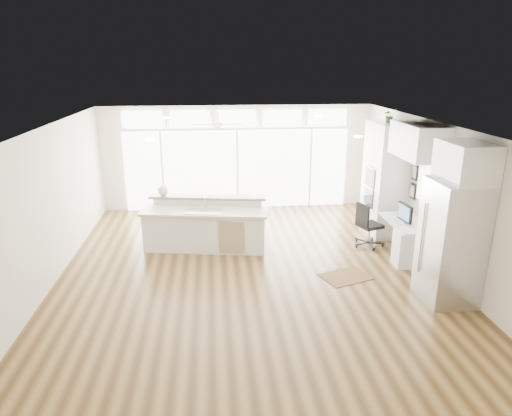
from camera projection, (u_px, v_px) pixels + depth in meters
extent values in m
cube|color=#452F15|center=(250.00, 271.00, 8.58)|extent=(7.00, 8.00, 0.02)
cube|color=white|center=(250.00, 126.00, 7.75)|extent=(7.00, 8.00, 0.02)
cube|color=beige|center=(237.00, 158.00, 11.95)|extent=(7.00, 0.04, 2.70)
cube|color=beige|center=(285.00, 323.00, 4.37)|extent=(7.00, 0.04, 2.70)
cube|color=beige|center=(48.00, 208.00, 7.84)|extent=(0.04, 8.00, 2.70)
cube|color=beige|center=(437.00, 197.00, 8.49)|extent=(0.04, 8.00, 2.70)
cube|color=white|center=(237.00, 169.00, 11.99)|extent=(5.80, 0.06, 2.08)
cube|color=white|center=(237.00, 118.00, 11.58)|extent=(5.90, 0.06, 0.40)
cube|color=white|center=(429.00, 182.00, 8.71)|extent=(0.04, 0.85, 0.85)
cube|color=white|center=(218.00, 120.00, 10.43)|extent=(1.16, 1.16, 0.32)
cube|color=white|center=(249.00, 126.00, 7.95)|extent=(3.40, 3.00, 0.02)
cube|color=white|center=(384.00, 179.00, 10.19)|extent=(0.64, 1.20, 2.50)
cube|color=white|center=(406.00, 240.00, 9.03)|extent=(0.72, 1.30, 0.76)
cube|color=white|center=(419.00, 141.00, 8.44)|extent=(0.64, 1.30, 0.64)
cube|color=silver|center=(451.00, 242.00, 7.28)|extent=(0.76, 0.90, 2.00)
cube|color=white|center=(466.00, 162.00, 6.89)|extent=(0.64, 0.90, 0.60)
cube|color=black|center=(414.00, 182.00, 9.34)|extent=(0.06, 0.22, 0.80)
cube|color=white|center=(205.00, 225.00, 9.43)|extent=(2.71, 1.38, 1.03)
cube|color=#3D2413|center=(346.00, 277.00, 8.32)|extent=(1.01, 0.86, 0.01)
cube|color=black|center=(370.00, 225.00, 9.59)|extent=(0.61, 0.59, 0.95)
sphere|color=white|center=(163.00, 190.00, 9.68)|extent=(0.28, 0.28, 0.23)
cube|color=black|center=(405.00, 213.00, 8.85)|extent=(0.14, 0.47, 0.39)
cube|color=silver|center=(396.00, 222.00, 8.89)|extent=(0.15, 0.33, 0.02)
imported|color=#265223|center=(390.00, 117.00, 9.78)|extent=(0.28, 0.31, 0.24)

